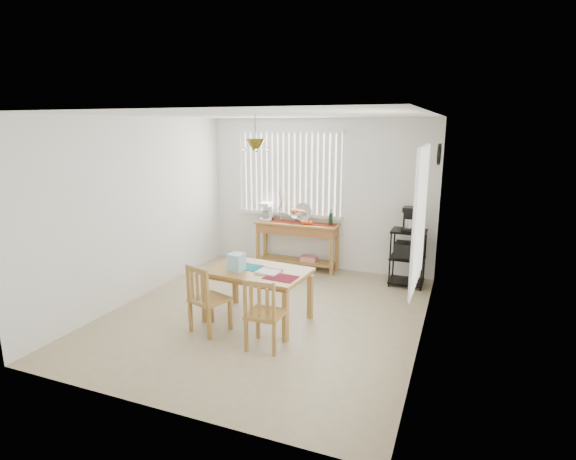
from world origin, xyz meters
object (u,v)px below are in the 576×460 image
at_px(wire_cart, 408,252).
at_px(chair_right, 264,314).
at_px(sideboard, 297,234).
at_px(dining_table, 258,276).
at_px(chair_left, 207,299).
at_px(cart_items, 410,219).

xyz_separation_m(wire_cart, chair_right, (-1.22, -2.72, -0.12)).
bearing_deg(chair_right, sideboard, 103.35).
xyz_separation_m(dining_table, chair_left, (-0.42, -0.54, -0.18)).
distance_m(cart_items, chair_right, 3.06).
bearing_deg(dining_table, sideboard, 97.35).
height_order(wire_cart, cart_items, cart_items).
bearing_deg(sideboard, chair_left, -92.77).
relative_size(sideboard, chair_left, 1.71).
height_order(wire_cart, dining_table, wire_cart).
bearing_deg(dining_table, cart_items, 51.69).
xyz_separation_m(sideboard, wire_cart, (1.91, -0.18, -0.08)).
height_order(sideboard, chair_left, chair_left).
bearing_deg(chair_right, dining_table, 120.66).
bearing_deg(sideboard, wire_cart, -5.30).
height_order(dining_table, chair_left, chair_left).
xyz_separation_m(sideboard, cart_items, (1.91, -0.17, 0.45)).
bearing_deg(cart_items, dining_table, -128.31).
distance_m(wire_cart, chair_right, 2.99).
relative_size(wire_cart, dining_table, 0.67).
xyz_separation_m(wire_cart, chair_left, (-2.04, -2.59, -0.12)).
height_order(cart_items, chair_left, cart_items).
distance_m(sideboard, cart_items, 1.97).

